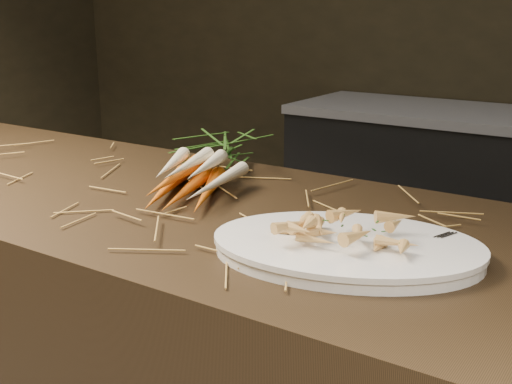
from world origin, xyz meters
TOP-DOWN VIEW (x-y plane):
  - main_counter at (0.00, 0.30)m, footprint 2.40×0.70m
  - back_counter at (0.30, 2.18)m, footprint 1.82×0.62m
  - straw_bedding at (0.00, 0.30)m, footprint 1.40×0.60m
  - root_veg_bunch at (0.06, 0.45)m, footprint 0.33×0.52m
  - serving_platter at (0.53, 0.21)m, footprint 0.49×0.40m
  - roasted_veg_heap at (0.53, 0.21)m, footprint 0.24×0.21m
  - serving_fork at (0.68, 0.24)m, footprint 0.07×0.15m

SIDE VIEW (x-z plane):
  - back_counter at x=0.30m, z-range 0.00..0.84m
  - main_counter at x=0.00m, z-range 0.00..0.90m
  - straw_bedding at x=0.00m, z-range 0.90..0.92m
  - serving_platter at x=0.53m, z-range 0.90..0.92m
  - serving_fork at x=0.68m, z-range 0.92..0.93m
  - root_veg_bunch at x=0.06m, z-range 0.90..0.99m
  - roasted_veg_heap at x=0.53m, z-range 0.92..0.97m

